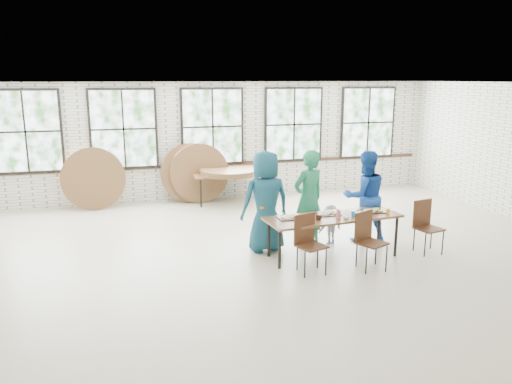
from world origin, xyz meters
TOP-DOWN VIEW (x-y plane):
  - room at (0.00, 4.44)m, footprint 12.00×12.00m
  - dining_table at (1.15, -0.48)m, footprint 2.46×1.01m
  - chair_near_left at (0.47, -1.00)m, footprint 0.53×0.52m
  - chair_near_right at (1.47, -1.13)m, footprint 0.55×0.54m
  - chair_spare at (2.87, -0.69)m, footprint 0.49×0.48m
  - adult_teal at (0.12, 0.17)m, footprint 0.95×0.67m
  - adult_green at (0.94, 0.17)m, footprint 0.77×0.62m
  - toddler at (1.40, 0.17)m, footprint 0.54×0.39m
  - adult_blue at (2.09, 0.17)m, footprint 0.90×0.72m
  - storage_table at (0.29, 3.85)m, footprint 1.82×0.80m
  - tabletop_clutter at (1.26, -0.51)m, footprint 1.99×0.64m
  - round_tops_stacked at (0.29, 3.85)m, footprint 1.50×1.50m
  - round_tops_leaning at (-1.34, 4.14)m, footprint 4.05×0.38m

SIDE VIEW (x-z plane):
  - toddler at x=1.40m, z-range 0.00..0.76m
  - chair_near_left at x=0.47m, z-range 0.08..1.03m
  - chair_near_right at x=1.47m, z-range 0.08..1.03m
  - chair_spare at x=2.87m, z-range 0.08..1.03m
  - storage_table at x=0.29m, z-range 0.32..1.06m
  - dining_table at x=1.15m, z-range 0.32..1.06m
  - round_tops_leaning at x=-1.34m, z-range -0.01..1.48m
  - tabletop_clutter at x=1.26m, z-range 0.71..0.82m
  - round_tops_stacked at x=0.29m, z-range 0.74..0.87m
  - adult_blue at x=2.09m, z-range 0.00..1.76m
  - adult_green at x=0.94m, z-range 0.00..1.82m
  - adult_teal at x=0.12m, z-range 0.00..1.84m
  - room at x=0.00m, z-range -4.17..7.83m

